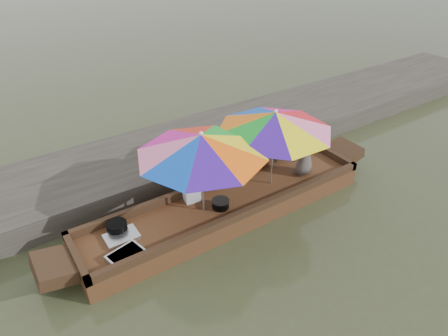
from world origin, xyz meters
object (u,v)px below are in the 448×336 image
boat_hull (227,208)px  cooking_pot (117,227)px  tray_scallop (122,237)px  charcoal_grill (221,204)px  supply_bag (192,194)px  umbrella_stern (273,148)px  tray_crayfish (126,256)px  vendor (305,150)px  umbrella_bow (202,173)px

boat_hull → cooking_pot: (-1.97, 0.30, 0.26)m
tray_scallop → charcoal_grill: 1.78m
supply_bag → umbrella_stern: bearing=-13.3°
boat_hull → umbrella_stern: (1.02, 0.00, 0.95)m
cooking_pot → boat_hull: bearing=-8.5°
tray_crayfish → vendor: vendor is taller
tray_scallop → charcoal_grill: bearing=-6.8°
tray_scallop → supply_bag: bearing=10.1°
tray_crayfish → tray_scallop: bearing=76.8°
tray_scallop → umbrella_stern: (3.00, -0.11, 0.74)m
tray_crayfish → charcoal_grill: 1.89m
cooking_pot → umbrella_bow: size_ratio=0.15×
tray_scallop → vendor: 3.81m
tray_scallop → umbrella_stern: umbrella_stern is taller
charcoal_grill → vendor: 2.05m
cooking_pot → umbrella_stern: 3.09m
cooking_pot → tray_scallop: 0.20m
boat_hull → charcoal_grill: size_ratio=18.64×
umbrella_bow → umbrella_stern: size_ratio=1.02×
charcoal_grill → supply_bag: supply_bag is taller
cooking_pot → charcoal_grill: bearing=-12.8°
umbrella_stern → cooking_pot: bearing=174.4°
supply_bag → tray_crayfish: bearing=-155.4°
supply_bag → umbrella_stern: umbrella_stern is taller
vendor → umbrella_stern: bearing=-14.4°
umbrella_bow → tray_crayfish: bearing=-167.7°
cooking_pot → tray_scallop: cooking_pot is taller
vendor → umbrella_stern: size_ratio=0.50×
cooking_pot → umbrella_bow: bearing=-11.4°
tray_crayfish → umbrella_bow: (1.59, 0.35, 0.73)m
vendor → umbrella_bow: bearing=-10.9°
boat_hull → cooking_pot: 2.01m
tray_scallop → vendor: bearing=-2.7°
umbrella_bow → vendor: bearing=-1.8°
tray_crayfish → supply_bag: 1.72m
umbrella_stern → vendor: bearing=-5.3°
tray_scallop → umbrella_stern: bearing=-2.0°
tray_scallop → umbrella_bow: 1.66m
boat_hull → tray_scallop: size_ratio=10.43×
tray_scallop → umbrella_bow: umbrella_bow is taller
charcoal_grill → vendor: vendor is taller
tray_crayfish → umbrella_stern: bearing=6.4°
cooking_pot → supply_bag: size_ratio=1.19×
tray_scallop → charcoal_grill: size_ratio=1.79×
umbrella_bow → cooking_pot: bearing=168.6°
charcoal_grill → umbrella_stern: (1.23, 0.10, 0.70)m
boat_hull → cooking_pot: bearing=171.5°
umbrella_stern → supply_bag: bearing=166.7°
tray_crayfish → vendor: 3.91m
umbrella_stern → umbrella_bow: bearing=180.0°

